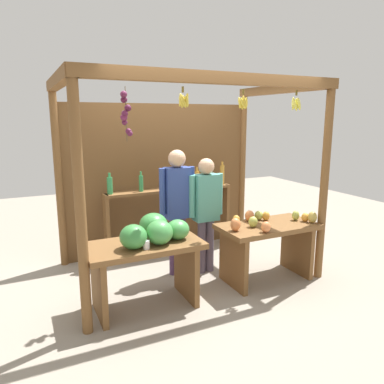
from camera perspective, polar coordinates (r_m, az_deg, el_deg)
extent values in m
plane|color=gray|center=(5.09, -0.91, -12.05)|extent=(12.00, 12.00, 0.00)
cylinder|color=brown|center=(3.44, -17.05, -2.32)|extent=(0.10, 0.10, 2.48)
cylinder|color=brown|center=(4.82, 19.94, 1.36)|extent=(0.10, 0.10, 2.48)
cylinder|color=brown|center=(5.24, -20.10, 2.14)|extent=(0.10, 0.10, 2.48)
cylinder|color=brown|center=(6.23, 7.87, 4.14)|extent=(0.10, 0.10, 2.48)
cube|color=brown|center=(3.86, 4.93, 17.28)|extent=(3.04, 0.12, 0.12)
cube|color=brown|center=(4.28, -19.97, 16.08)|extent=(0.12, 1.94, 0.12)
cube|color=brown|center=(5.45, 13.73, 15.34)|extent=(0.12, 1.94, 0.12)
cube|color=brown|center=(5.60, -4.95, 2.10)|extent=(2.94, 0.04, 2.24)
cylinder|color=brown|center=(4.52, 15.98, 14.65)|extent=(0.02, 0.02, 0.06)
ellipsoid|color=#D1CC4C|center=(4.53, 16.10, 12.95)|extent=(0.04, 0.07, 0.15)
ellipsoid|color=#D1CC4C|center=(4.56, 15.73, 13.07)|extent=(0.08, 0.06, 0.16)
ellipsoid|color=#D1CC4C|center=(4.52, 15.50, 13.19)|extent=(0.06, 0.06, 0.16)
ellipsoid|color=#D1CC4C|center=(4.48, 15.72, 13.07)|extent=(0.06, 0.08, 0.16)
ellipsoid|color=#D1CC4C|center=(4.49, 16.34, 13.02)|extent=(0.08, 0.05, 0.15)
cylinder|color=brown|center=(4.21, 7.99, 15.23)|extent=(0.02, 0.02, 0.06)
ellipsoid|color=gold|center=(4.21, 8.37, 13.49)|extent=(0.04, 0.06, 0.13)
ellipsoid|color=gold|center=(4.23, 8.03, 13.42)|extent=(0.06, 0.06, 0.13)
ellipsoid|color=gold|center=(4.22, 7.82, 13.85)|extent=(0.07, 0.04, 0.13)
ellipsoid|color=gold|center=(4.21, 7.58, 13.58)|extent=(0.07, 0.06, 0.13)
ellipsoid|color=gold|center=(4.18, 7.50, 13.67)|extent=(0.04, 0.08, 0.13)
ellipsoid|color=gold|center=(4.16, 7.90, 13.59)|extent=(0.08, 0.07, 0.13)
ellipsoid|color=gold|center=(4.16, 8.27, 13.55)|extent=(0.07, 0.04, 0.13)
ellipsoid|color=gold|center=(4.20, 8.42, 13.60)|extent=(0.06, 0.06, 0.13)
cylinder|color=brown|center=(3.84, -1.45, 15.69)|extent=(0.02, 0.02, 0.06)
ellipsoid|color=gold|center=(3.86, -0.88, 14.27)|extent=(0.04, 0.08, 0.13)
ellipsoid|color=gold|center=(3.86, -1.31, 13.88)|extent=(0.07, 0.06, 0.14)
ellipsoid|color=gold|center=(3.85, -1.68, 14.06)|extent=(0.08, 0.05, 0.14)
ellipsoid|color=gold|center=(3.84, -1.79, 14.24)|extent=(0.05, 0.07, 0.14)
ellipsoid|color=gold|center=(3.82, -1.68, 14.03)|extent=(0.05, 0.06, 0.14)
ellipsoid|color=gold|center=(3.80, -1.30, 13.88)|extent=(0.08, 0.04, 0.13)
ellipsoid|color=gold|center=(3.82, -0.81, 13.98)|extent=(0.07, 0.07, 0.14)
cylinder|color=#4C422D|center=(3.85, -10.25, 11.86)|extent=(0.01, 0.01, 0.55)
sphere|color=#511938|center=(3.84, -10.61, 14.76)|extent=(0.07, 0.07, 0.07)
sphere|color=#47142D|center=(3.87, -10.57, 13.98)|extent=(0.07, 0.07, 0.07)
sphere|color=#47142D|center=(3.84, -9.97, 12.77)|extent=(0.07, 0.07, 0.07)
sphere|color=#511938|center=(3.83, -10.45, 11.94)|extent=(0.07, 0.07, 0.07)
sphere|color=#601E42|center=(3.84, -10.58, 11.36)|extent=(0.07, 0.07, 0.07)
sphere|color=#511938|center=(3.86, -10.47, 10.64)|extent=(0.06, 0.06, 0.06)
sphere|color=#511938|center=(3.85, -9.88, 9.30)|extent=(0.06, 0.06, 0.06)
sphere|color=#511938|center=(3.84, -9.67, 8.99)|extent=(0.06, 0.06, 0.06)
cube|color=brown|center=(3.96, -7.51, -8.30)|extent=(1.23, 0.64, 0.06)
cube|color=brown|center=(3.99, -14.32, -14.10)|extent=(0.06, 0.58, 0.67)
cube|color=brown|center=(4.26, -0.91, -12.02)|extent=(0.06, 0.58, 0.67)
ellipsoid|color=#429347|center=(3.85, -5.09, -6.29)|extent=(0.40, 0.40, 0.26)
ellipsoid|color=#429347|center=(4.01, -2.25, -5.85)|extent=(0.36, 0.36, 0.22)
ellipsoid|color=#38843D|center=(3.76, -9.12, -6.91)|extent=(0.36, 0.36, 0.25)
ellipsoid|color=#38843D|center=(4.09, -6.02, -5.17)|extent=(0.41, 0.41, 0.27)
cylinder|color=white|center=(3.76, -7.16, -8.16)|extent=(0.07, 0.07, 0.09)
cube|color=brown|center=(4.68, 11.73, -5.29)|extent=(1.23, 0.64, 0.06)
cube|color=brown|center=(4.53, 6.46, -10.58)|extent=(0.06, 0.58, 0.67)
cube|color=brown|center=(5.09, 16.04, -8.43)|extent=(0.06, 0.58, 0.67)
ellipsoid|color=gold|center=(4.56, 6.91, -4.36)|extent=(0.13, 0.13, 0.12)
ellipsoid|color=#A8B24C|center=(4.82, 10.36, -3.62)|extent=(0.13, 0.13, 0.12)
ellipsoid|color=#E07F47|center=(4.32, 6.79, -5.05)|extent=(0.12, 0.12, 0.16)
ellipsoid|color=#E07F47|center=(4.74, 8.96, -3.69)|extent=(0.14, 0.14, 0.14)
ellipsoid|color=#B79E47|center=(4.85, 18.27, -3.76)|extent=(0.14, 0.14, 0.15)
ellipsoid|color=gold|center=(4.89, 17.25, -3.79)|extent=(0.14, 0.14, 0.11)
ellipsoid|color=#E07F47|center=(4.32, 11.46, -5.37)|extent=(0.15, 0.15, 0.13)
ellipsoid|color=gold|center=(4.81, 11.47, -3.69)|extent=(0.12, 0.12, 0.12)
ellipsoid|color=#A8B24C|center=(4.91, 15.86, -3.55)|extent=(0.13, 0.13, 0.13)
ellipsoid|color=#A8B24C|center=(4.50, 9.50, -4.62)|extent=(0.15, 0.15, 0.13)
cube|color=brown|center=(5.27, -13.11, -5.71)|extent=(0.05, 0.20, 1.00)
cube|color=brown|center=(5.94, 5.17, -3.46)|extent=(0.05, 0.20, 1.00)
cube|color=brown|center=(5.42, -3.46, 0.30)|extent=(1.91, 0.22, 0.04)
cylinder|color=#338C4C|center=(5.13, -12.69, 0.96)|extent=(0.08, 0.08, 0.23)
cylinder|color=#338C4C|center=(5.11, -12.77, 2.59)|extent=(0.03, 0.03, 0.06)
cylinder|color=#338C4C|center=(5.25, -7.95, 1.32)|extent=(0.06, 0.06, 0.23)
cylinder|color=#338C4C|center=(5.22, -8.00, 2.87)|extent=(0.03, 0.03, 0.06)
cylinder|color=#D8B266|center=(5.39, -3.52, 1.70)|extent=(0.07, 0.07, 0.23)
cylinder|color=#D8B266|center=(5.37, -3.54, 3.22)|extent=(0.03, 0.03, 0.06)
cylinder|color=gold|center=(5.57, 0.79, 2.07)|extent=(0.07, 0.07, 0.23)
cylinder|color=gold|center=(5.55, 0.80, 3.57)|extent=(0.03, 0.03, 0.06)
cylinder|color=gold|center=(5.77, 4.72, 2.68)|extent=(0.07, 0.07, 0.30)
cylinder|color=gold|center=(5.75, 4.75, 4.44)|extent=(0.03, 0.03, 0.06)
cylinder|color=#4D3256|center=(4.83, -2.92, -8.45)|extent=(0.11, 0.11, 0.77)
cylinder|color=#4D3256|center=(4.87, -1.60, -8.25)|extent=(0.11, 0.11, 0.77)
cube|color=#2D428C|center=(4.66, -2.33, -0.11)|extent=(0.32, 0.19, 0.65)
cylinder|color=#2D428C|center=(4.58, -4.63, 0.07)|extent=(0.08, 0.08, 0.59)
cylinder|color=#2D428C|center=(4.73, -0.10, 0.48)|extent=(0.08, 0.08, 0.59)
sphere|color=tan|center=(4.59, -2.37, 5.23)|extent=(0.22, 0.22, 0.22)
cylinder|color=#564A5D|center=(4.89, 1.51, -8.51)|extent=(0.11, 0.11, 0.72)
cylinder|color=#564A5D|center=(4.94, 2.77, -8.30)|extent=(0.11, 0.11, 0.72)
cube|color=teal|center=(4.73, 2.20, -0.87)|extent=(0.32, 0.19, 0.60)
cylinder|color=teal|center=(4.64, 0.02, -0.73)|extent=(0.08, 0.08, 0.54)
cylinder|color=teal|center=(4.82, 4.31, -0.29)|extent=(0.08, 0.08, 0.54)
sphere|color=tan|center=(4.66, 2.24, 4.01)|extent=(0.21, 0.21, 0.21)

